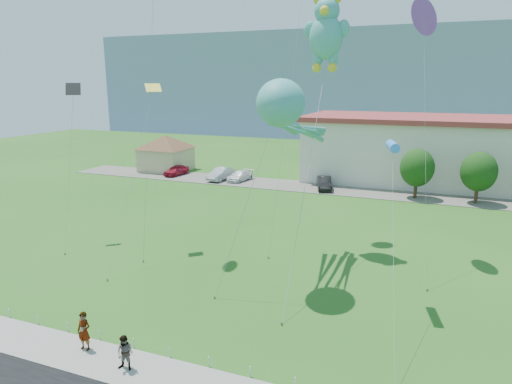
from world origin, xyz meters
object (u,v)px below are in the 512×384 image
Objects in this scene: pedestrian_left at (84,331)px; parked_car_black at (324,183)px; parked_car_red at (176,170)px; octopus_kite at (287,114)px; parked_car_silver at (221,174)px; teddy_bear_kite at (326,32)px; parked_car_white at (240,176)px; pavilion at (166,150)px; pedestrian_right at (125,353)px.

parked_car_black is at bearing 83.16° from pedestrian_left.
parked_car_black is at bearing 6.25° from parked_car_red.
parked_car_silver is at bearing 123.59° from octopus_kite.
octopus_kite reaches higher than parked_car_black.
teddy_bear_kite reaches higher than parked_car_silver.
pedestrian_left reaches higher than parked_car_red.
parked_car_white is 28.43m from teddy_bear_kite.
pavilion is 24.17m from parked_car_black.
teddy_bear_kite reaches higher than pavilion.
pedestrian_right is 39.72m from parked_car_white.
teddy_bear_kite is at bearing -94.73° from parked_car_black.
pedestrian_right is 0.09× the size of teddy_bear_kite.
teddy_bear_kite is (17.48, -18.42, 14.98)m from parked_car_silver.
pedestrian_right is 15.91m from octopus_kite.
pavilion is at bearing 141.98° from teddy_bear_kite.
pavilion reaches higher than parked_car_black.
octopus_kite is at bearing -99.36° from parked_car_black.
pedestrian_left is 0.42× the size of parked_car_black.
parked_car_black is (13.62, -0.29, -0.04)m from parked_car_silver.
parked_car_black is at bearing 102.04° from teddy_bear_kite.
parked_car_white is at bearing 15.92° from parked_car_silver.
pedestrian_right is 0.34× the size of parked_car_silver.
parked_car_red is at bearing 112.73° from pedestrian_left.
octopus_kite reaches higher than pedestrian_right.
pavilion is at bearing 178.97° from parked_car_white.
parked_car_silver reaches higher than parked_car_black.
parked_car_red is at bearing -39.65° from pavilion.
pedestrian_left is at bearing -109.50° from teddy_bear_kite.
pavilion is 0.73× the size of octopus_kite.
parked_car_silver reaches higher than parked_car_red.
octopus_kite is (3.27, 12.30, 9.55)m from pedestrian_right.
parked_car_white is at bearing -12.41° from pavilion.
pedestrian_right reaches higher than parked_car_silver.
teddy_bear_kite is at bearing -38.02° from pavilion.
octopus_kite reaches higher than parked_car_red.
parked_car_black reaches higher than parked_car_white.
parked_car_red is 0.86× the size of parked_car_silver.
pedestrian_left reaches higher than parked_car_black.
octopus_kite is at bearing -49.55° from parked_car_white.
parked_car_white is 11.12m from parked_car_black.
parked_car_silver is 13.62m from parked_car_black.
pedestrian_right is 37.43m from parked_car_black.
parked_car_red is (-17.79, 37.63, -0.28)m from pedestrian_left.
parked_car_white is 0.24× the size of teddy_bear_kite.
pedestrian_right is 40.10m from parked_car_silver.
pavilion reaches higher than pedestrian_right.
octopus_kite is at bearing -46.61° from pavilion.
parked_car_red is at bearing -177.69° from parked_car_silver.
pavilion is 0.50× the size of teddy_bear_kite.
parked_car_silver is 1.09× the size of parked_car_white.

